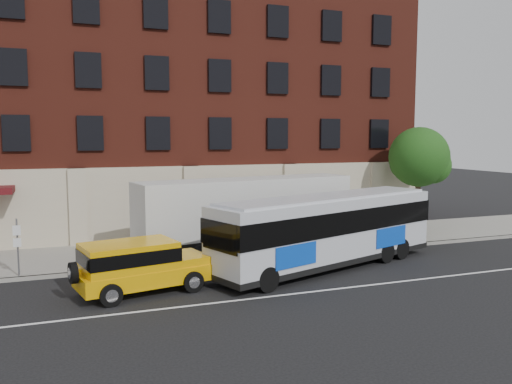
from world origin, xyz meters
name	(u,v)px	position (x,y,z in m)	size (l,w,h in m)	color
ground	(270,301)	(0.00, 0.00, 0.00)	(120.00, 120.00, 0.00)	black
sidewalk	(204,248)	(0.00, 9.00, 0.07)	(60.00, 6.00, 0.15)	gray
kerb	(221,261)	(0.00, 6.00, 0.07)	(60.00, 0.25, 0.15)	gray
lane_line	(265,297)	(0.00, 0.50, 0.01)	(60.00, 0.12, 0.01)	silver
building	(171,108)	(-0.01, 16.92, 7.58)	(30.00, 12.10, 15.00)	maroon
sign_pole	(18,245)	(-8.50, 6.15, 1.45)	(0.30, 0.20, 2.50)	slate
street_tree	(420,159)	(13.54, 9.48, 4.41)	(3.60, 3.60, 6.20)	#392D1C
city_bus	(328,228)	(4.19, 3.56, 1.77)	(11.91, 6.20, 3.22)	silver
yellow_suv	(137,264)	(-4.23, 2.62, 1.11)	(5.22, 2.98, 1.94)	#F0AA05
shipping_container	(247,216)	(1.83, 7.55, 1.84)	(11.40, 4.18, 3.72)	black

